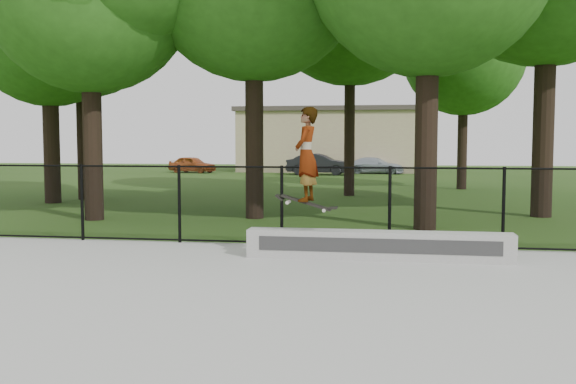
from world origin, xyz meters
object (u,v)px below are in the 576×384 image
(skater_airborne, at_px, (306,157))
(car_c, at_px, (375,166))
(grind_ledge, at_px, (378,245))
(car_a, at_px, (192,164))
(car_b, at_px, (319,164))

(skater_airborne, bearing_deg, car_c, 89.15)
(grind_ledge, bearing_deg, car_a, 112.98)
(grind_ledge, bearing_deg, skater_airborne, -169.13)
(grind_ledge, xyz_separation_m, car_b, (-4.05, 28.02, 0.35))
(car_b, height_order, car_c, car_b)
(grind_ledge, relative_size, skater_airborne, 2.51)
(grind_ledge, height_order, car_b, car_b)
(grind_ledge, xyz_separation_m, car_a, (-12.50, 29.48, 0.24))
(car_a, bearing_deg, skater_airborne, -142.21)
(car_b, xyz_separation_m, skater_airborne, (2.88, -28.24, 1.12))
(car_b, distance_m, car_c, 3.89)
(car_b, relative_size, car_c, 1.09)
(grind_ledge, relative_size, car_c, 1.34)
(grind_ledge, distance_m, skater_airborne, 1.89)
(car_a, height_order, car_c, car_a)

